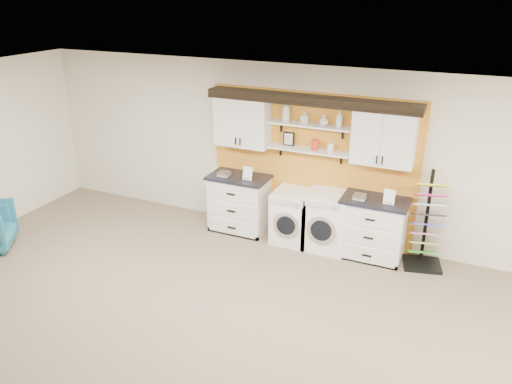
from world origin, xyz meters
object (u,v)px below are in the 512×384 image
at_px(dryer, 328,221).
at_px(sample_rack, 426,236).
at_px(base_cabinet_left, 239,203).
at_px(washer, 294,216).
at_px(base_cabinet_right, 373,228).

bearing_deg(dryer, sample_rack, 1.36).
relative_size(base_cabinet_left, sample_rack, 0.67).
height_order(washer, dryer, dryer).
height_order(base_cabinet_left, base_cabinet_right, base_cabinet_left).
height_order(base_cabinet_left, dryer, base_cabinet_left).
bearing_deg(base_cabinet_right, washer, -179.85).
height_order(base_cabinet_right, dryer, base_cabinet_right).
xyz_separation_m(base_cabinet_left, washer, (0.98, -0.00, -0.06)).
xyz_separation_m(base_cabinet_right, washer, (-1.28, -0.00, -0.05)).
bearing_deg(washer, dryer, 0.00).
distance_m(base_cabinet_left, base_cabinet_right, 2.26).
xyz_separation_m(base_cabinet_right, sample_rack, (0.76, 0.03, 0.01)).
bearing_deg(base_cabinet_left, sample_rack, 0.60).
bearing_deg(washer, base_cabinet_left, 179.80).
xyz_separation_m(base_cabinet_left, base_cabinet_right, (2.26, 0.00, -0.01)).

